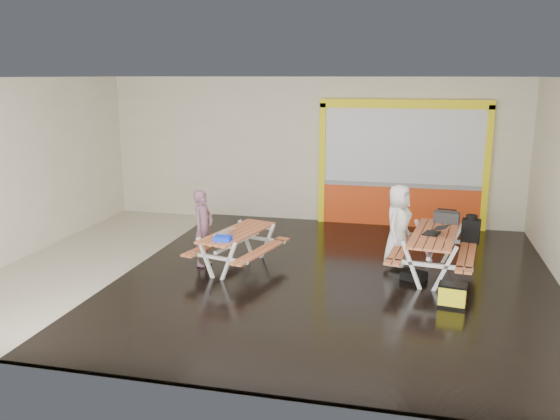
% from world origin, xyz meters
% --- Properties ---
extents(room, '(10.02, 8.02, 3.52)m').
position_xyz_m(room, '(0.00, 0.00, 1.75)').
color(room, beige).
rests_on(room, ground).
extents(deck, '(7.50, 7.98, 0.05)m').
position_xyz_m(deck, '(1.25, 0.00, 0.03)').
color(deck, black).
rests_on(deck, room).
extents(kiosk, '(3.88, 0.16, 3.00)m').
position_xyz_m(kiosk, '(2.20, 3.93, 1.44)').
color(kiosk, '#D84114').
rests_on(kiosk, room).
extents(picnic_table_left, '(1.65, 2.08, 0.74)m').
position_xyz_m(picnic_table_left, '(-0.62, 0.12, 0.57)').
color(picnic_table_left, '#D46C3B').
rests_on(picnic_table_left, deck).
extents(picnic_table_right, '(1.65, 2.23, 0.83)m').
position_xyz_m(picnic_table_right, '(2.89, 0.53, 0.63)').
color(picnic_table_right, '#D46C3B').
rests_on(picnic_table_right, deck).
extents(person_left, '(0.42, 0.57, 1.43)m').
position_xyz_m(person_left, '(-1.28, 0.11, 0.77)').
color(person_left, '#714B5C').
rests_on(person_left, deck).
extents(person_right, '(0.68, 0.84, 1.50)m').
position_xyz_m(person_right, '(2.25, 0.81, 0.86)').
color(person_right, white).
rests_on(person_right, deck).
extents(laptop_left, '(0.37, 0.35, 0.13)m').
position_xyz_m(laptop_left, '(-0.79, -0.14, 0.78)').
color(laptop_left, silver).
rests_on(laptop_left, picnic_table_left).
extents(laptop_right, '(0.48, 0.45, 0.17)m').
position_xyz_m(laptop_right, '(2.89, 0.44, 0.88)').
color(laptop_right, black).
rests_on(laptop_right, picnic_table_right).
extents(blue_pouch, '(0.29, 0.21, 0.09)m').
position_xyz_m(blue_pouch, '(-0.68, -0.52, 0.78)').
color(blue_pouch, '#1134F2').
rests_on(blue_pouch, picnic_table_left).
extents(toolbox, '(0.49, 0.31, 0.27)m').
position_xyz_m(toolbox, '(3.13, 1.34, 0.93)').
color(toolbox, black).
rests_on(toolbox, picnic_table_right).
extents(backpack, '(0.36, 0.27, 0.54)m').
position_xyz_m(backpack, '(3.57, 1.24, 0.74)').
color(backpack, black).
rests_on(backpack, picnic_table_right).
extents(dark_case, '(0.48, 0.44, 0.15)m').
position_xyz_m(dark_case, '(2.57, 0.19, 0.12)').
color(dark_case, black).
rests_on(dark_case, deck).
extents(fluke_bag, '(0.46, 0.33, 0.36)m').
position_xyz_m(fluke_bag, '(3.16, -0.90, 0.23)').
color(fluke_bag, black).
rests_on(fluke_bag, deck).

